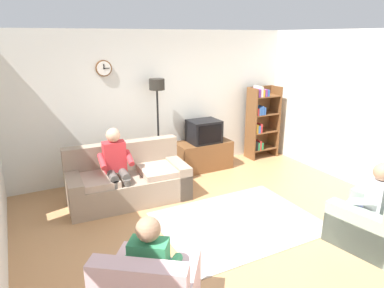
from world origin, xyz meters
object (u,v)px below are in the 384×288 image
(tv_stand, at_px, (203,155))
(person_in_right_armchair, at_px, (371,200))
(armchair_near_bookshelf, at_px, (374,225))
(floor_lamp, at_px, (157,101))
(couch, at_px, (128,182))
(tv, at_px, (204,131))
(bookshelf, at_px, (260,121))
(person_on_couch, at_px, (116,163))
(person_in_left_armchair, at_px, (152,263))

(tv_stand, bearing_deg, person_in_right_armchair, -79.83)
(tv_stand, height_order, armchair_near_bookshelf, armchair_near_bookshelf)
(floor_lamp, xyz_separation_m, person_in_right_armchair, (1.51, -3.38, -0.85))
(floor_lamp, xyz_separation_m, armchair_near_bookshelf, (1.52, -3.47, -1.16))
(floor_lamp, bearing_deg, tv_stand, -6.16)
(couch, height_order, tv_stand, couch)
(tv, bearing_deg, armchair_near_bookshelf, -79.75)
(bookshelf, distance_m, person_on_couch, 3.54)
(person_in_left_armchair, xyz_separation_m, person_in_right_armchair, (2.92, -0.07, 0.00))
(bookshelf, xyz_separation_m, armchair_near_bookshelf, (-0.86, -3.44, -0.53))
(tv, distance_m, person_in_right_armchair, 3.32)
(couch, distance_m, bookshelf, 3.36)
(tv_stand, height_order, tv, tv)
(armchair_near_bookshelf, distance_m, person_in_left_armchair, 2.95)
(couch, bearing_deg, person_on_couch, -150.97)
(couch, height_order, person_in_left_armchair, person_in_left_armchair)
(tv, relative_size, person_in_left_armchair, 0.54)
(tv_stand, relative_size, armchair_near_bookshelf, 1.09)
(bookshelf, bearing_deg, tv_stand, -177.18)
(tv, xyz_separation_m, bookshelf, (1.46, 0.10, 0.03))
(tv, relative_size, armchair_near_bookshelf, 0.60)
(tv, distance_m, person_in_left_armchair, 3.96)
(tv_stand, xyz_separation_m, person_in_right_armchair, (0.59, -3.29, 0.32))
(tv, height_order, person_in_right_armchair, person_in_right_armchair)
(floor_lamp, bearing_deg, person_on_couch, -140.48)
(tv, bearing_deg, couch, -160.24)
(tv, bearing_deg, person_on_couch, -159.25)
(armchair_near_bookshelf, distance_m, person_in_right_armchair, 0.33)
(bookshelf, relative_size, person_in_left_armchair, 1.41)
(couch, relative_size, armchair_near_bookshelf, 1.93)
(tv_stand, xyz_separation_m, floor_lamp, (-0.92, 0.10, 1.17))
(couch, height_order, person_in_right_armchair, person_in_right_armchair)
(bookshelf, bearing_deg, tv, -176.23)
(person_in_left_armchair, bearing_deg, person_on_couch, 81.74)
(tv_stand, distance_m, armchair_near_bookshelf, 3.43)
(couch, distance_m, person_in_right_armchair, 3.54)
(bookshelf, relative_size, person_in_right_armchair, 1.41)
(armchair_near_bookshelf, distance_m, person_on_couch, 3.69)
(couch, distance_m, floor_lamp, 1.61)
(person_in_left_armchair, bearing_deg, floor_lamp, 66.96)
(person_in_left_armchair, bearing_deg, armchair_near_bookshelf, -3.01)
(couch, relative_size, person_in_left_armchair, 1.73)
(bookshelf, xyz_separation_m, floor_lamp, (-2.38, 0.03, 0.63))
(couch, bearing_deg, tv, 19.76)
(person_on_couch, height_order, person_in_right_armchair, person_on_couch)
(couch, relative_size, person_in_right_armchair, 1.73)
(couch, xyz_separation_m, person_in_right_armchair, (2.36, -2.62, 0.29))
(tv, height_order, person_on_couch, person_on_couch)
(bookshelf, distance_m, person_in_left_armchair, 5.02)
(tv_stand, relative_size, person_in_left_armchair, 0.98)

